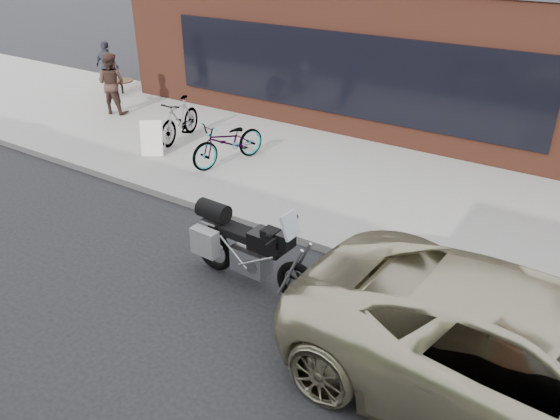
{
  "coord_description": "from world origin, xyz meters",
  "views": [
    {
      "loc": [
        4.11,
        -2.99,
        4.97
      ],
      "look_at": [
        -0.17,
        3.56,
        0.85
      ],
      "focal_mm": 35.0,
      "sensor_mm": 36.0,
      "label": 1
    }
  ],
  "objects": [
    {
      "name": "cafe_table",
      "position": [
        -9.47,
        8.61,
        0.54
      ],
      "size": [
        0.75,
        0.75,
        0.43
      ],
      "color": "black",
      "rests_on": "near_sidewalk"
    },
    {
      "name": "minivan",
      "position": [
        4.01,
        2.21,
        0.78
      ],
      "size": [
        5.76,
        2.91,
        1.56
      ],
      "primitive_type": "imported",
      "rotation": [
        0.0,
        0.0,
        1.51
      ],
      "color": "#B9B290",
      "rests_on": "ground"
    },
    {
      "name": "storefront",
      "position": [
        -2.0,
        13.98,
        2.25
      ],
      "size": [
        14.0,
        10.07,
        4.5
      ],
      "color": "brown",
      "rests_on": "ground"
    },
    {
      "name": "cafe_patron_left",
      "position": [
        -8.12,
        7.11,
        1.0
      ],
      "size": [
        0.96,
        0.83,
        1.69
      ],
      "primitive_type": "imported",
      "rotation": [
        0.0,
        0.0,
        3.39
      ],
      "color": "#452C25",
      "rests_on": "near_sidewalk"
    },
    {
      "name": "motorcycle",
      "position": [
        -0.17,
        2.58,
        0.63
      ],
      "size": [
        2.32,
        0.75,
        1.47
      ],
      "rotation": [
        0.0,
        0.0,
        -0.04
      ],
      "color": "black",
      "rests_on": "ground"
    },
    {
      "name": "bicycle_front",
      "position": [
        -3.11,
        5.97,
        0.66
      ],
      "size": [
        1.13,
        2.03,
        1.01
      ],
      "primitive_type": "imported",
      "rotation": [
        0.0,
        0.0,
        -0.25
      ],
      "color": "gray",
      "rests_on": "near_sidewalk"
    },
    {
      "name": "near_sidewalk",
      "position": [
        0.0,
        7.0,
        0.07
      ],
      "size": [
        44.0,
        6.0,
        0.15
      ],
      "primitive_type": "cube",
      "color": "gray",
      "rests_on": "ground"
    },
    {
      "name": "sandwich_sign",
      "position": [
        -4.97,
        5.45,
        0.55
      ],
      "size": [
        0.68,
        0.67,
        0.8
      ],
      "rotation": [
        0.0,
        0.0,
        0.62
      ],
      "color": "white",
      "rests_on": "near_sidewalk"
    },
    {
      "name": "ground",
      "position": [
        0.0,
        0.0,
        0.0
      ],
      "size": [
        120.0,
        120.0,
        0.0
      ],
      "primitive_type": "plane",
      "color": "black",
      "rests_on": "ground"
    },
    {
      "name": "cafe_patron_right",
      "position": [
        -10.0,
        8.6,
        0.94
      ],
      "size": [
        0.95,
        0.43,
        1.58
      ],
      "primitive_type": "imported",
      "rotation": [
        0.0,
        0.0,
        3.19
      ],
      "color": "#383847",
      "rests_on": "near_sidewalk"
    },
    {
      "name": "bicycle_rear",
      "position": [
        -5.04,
        6.48,
        0.68
      ],
      "size": [
        0.83,
        1.81,
        1.05
      ],
      "primitive_type": "imported",
      "rotation": [
        0.0,
        0.0,
        0.2
      ],
      "color": "gray",
      "rests_on": "near_sidewalk"
    }
  ]
}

